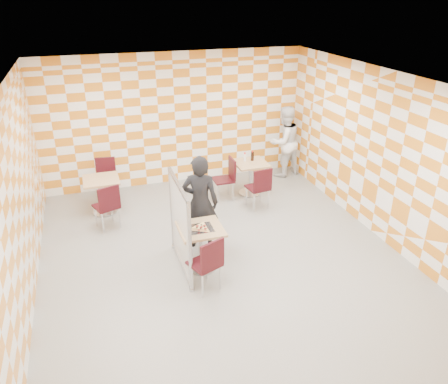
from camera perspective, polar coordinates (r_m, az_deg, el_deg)
The scene contains 15 objects.
room_shell at distance 7.38m, azimuth -1.56°, elevation 3.44°, with size 7.00×7.00×7.00m.
main_table at distance 7.12m, azimuth -3.02°, elevation -6.38°, with size 0.70×0.70×0.75m.
second_table at distance 9.69m, azimuth 3.48°, elevation 2.55°, with size 0.70×0.70×0.75m.
empty_table at distance 9.18m, azimuth -15.62°, elevation 0.28°, with size 0.70×0.70×0.75m.
chair_main_front at distance 6.56m, azimuth -2.09°, elevation -9.02°, with size 0.55×0.56×0.92m.
chair_second_front at distance 8.99m, azimuth 4.72°, elevation 0.90°, with size 0.47×0.48×0.92m.
chair_second_side at distance 9.43m, azimuth 0.45°, elevation 2.18°, with size 0.44×0.43×0.92m.
chair_empty_near at distance 8.49m, azimuth -14.95°, elevation -1.47°, with size 0.54×0.55×0.92m.
chair_empty_far at distance 9.76m, azimuth -15.14°, elevation 2.08°, with size 0.48×0.49×0.92m.
partition at distance 6.99m, azimuth -5.75°, elevation -4.46°, with size 0.08×1.38×1.55m.
man_dark at distance 7.54m, azimuth -3.12°, elevation -1.41°, with size 0.63×0.41×1.72m, color black.
man_white at distance 10.67m, azimuth 7.88°, elevation 6.54°, with size 0.84×0.65×1.72m, color white.
pizza_on_foil at distance 6.97m, azimuth -3.04°, elevation -4.63°, with size 0.40×0.40×0.04m.
sport_bottle at distance 9.64m, azimuth 2.73°, elevation 4.56°, with size 0.06×0.06×0.20m.
soda_bottle at distance 9.68m, azimuth 3.73°, elevation 4.70°, with size 0.07×0.07×0.23m.
Camera 1 is at (-1.92, -6.03, 4.23)m, focal length 35.00 mm.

